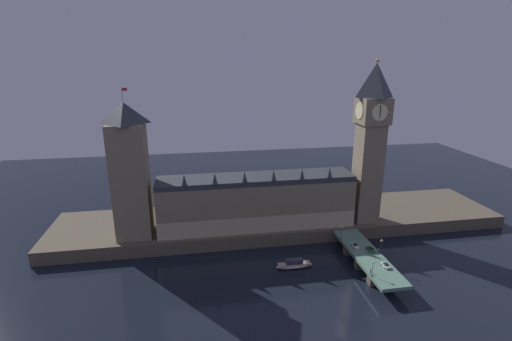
{
  "coord_description": "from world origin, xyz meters",
  "views": [
    {
      "loc": [
        -41.14,
        -128.86,
        81.98
      ],
      "look_at": [
        -15.86,
        20.0,
        35.98
      ],
      "focal_mm": 26.0,
      "sensor_mm": 36.0,
      "label": 1
    }
  ],
  "objects": [
    {
      "name": "ground_plane",
      "position": [
        0.0,
        0.0,
        0.0
      ],
      "size": [
        400.0,
        400.0,
        0.0
      ],
      "primitive_type": "plane",
      "color": "black"
    },
    {
      "name": "embankment",
      "position": [
        0.0,
        39.0,
        3.06
      ],
      "size": [
        220.0,
        42.0,
        6.12
      ],
      "color": "brown",
      "rests_on": "ground_plane"
    },
    {
      "name": "parliament_hall",
      "position": [
        -14.14,
        29.32,
        18.2
      ],
      "size": [
        89.87,
        17.98,
        29.07
      ],
      "color": "#7F7056",
      "rests_on": "embankment"
    },
    {
      "name": "clock_tower",
      "position": [
        38.67,
        26.96,
        46.13
      ],
      "size": [
        13.37,
        13.48,
        75.58
      ],
      "color": "#7F7056",
      "rests_on": "embankment"
    },
    {
      "name": "victoria_tower",
      "position": [
        -68.87,
        28.88,
        35.62
      ],
      "size": [
        15.06,
        15.06,
        64.71
      ],
      "color": "#7F7056",
      "rests_on": "embankment"
    },
    {
      "name": "bridge",
      "position": [
        25.78,
        -5.0,
        4.04
      ],
      "size": [
        11.51,
        46.0,
        5.77
      ],
      "color": "slate",
      "rests_on": "ground_plane"
    },
    {
      "name": "car_northbound_lead",
      "position": [
        23.25,
        1.67,
        6.44
      ],
      "size": [
        1.9,
        4.2,
        1.42
      ],
      "color": "white",
      "rests_on": "bridge"
    },
    {
      "name": "car_southbound_lead",
      "position": [
        28.31,
        -14.79,
        6.43
      ],
      "size": [
        2.01,
        4.05,
        1.41
      ],
      "color": "silver",
      "rests_on": "bridge"
    },
    {
      "name": "car_southbound_trail",
      "position": [
        28.31,
        -2.22,
        6.43
      ],
      "size": [
        2.1,
        4.09,
        1.41
      ],
      "color": "#235633",
      "rests_on": "bridge"
    },
    {
      "name": "pedestrian_near_rail",
      "position": [
        20.71,
        -17.74,
        6.76
      ],
      "size": [
        0.38,
        0.38,
        1.85
      ],
      "color": "black",
      "rests_on": "bridge"
    },
    {
      "name": "pedestrian_mid_walk",
      "position": [
        30.84,
        -4.05,
        6.73
      ],
      "size": [
        0.38,
        0.38,
        1.8
      ],
      "color": "black",
      "rests_on": "bridge"
    },
    {
      "name": "street_lamp_near",
      "position": [
        20.31,
        -19.72,
        9.57
      ],
      "size": [
        1.34,
        0.6,
        6.07
      ],
      "color": "#2D3333",
      "rests_on": "bridge"
    },
    {
      "name": "street_lamp_mid",
      "position": [
        31.24,
        -5.0,
        9.72
      ],
      "size": [
        1.34,
        0.6,
        6.3
      ],
      "color": "#2D3333",
      "rests_on": "bridge"
    },
    {
      "name": "street_lamp_far",
      "position": [
        20.31,
        9.72,
        9.61
      ],
      "size": [
        1.34,
        0.6,
        6.12
      ],
      "color": "#2D3333",
      "rests_on": "bridge"
    },
    {
      "name": "boat_upstream",
      "position": [
        -3.5,
        -0.32,
        1.39
      ],
      "size": [
        15.17,
        4.16,
        3.81
      ],
      "color": "#B2A893",
      "rests_on": "ground_plane"
    }
  ]
}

